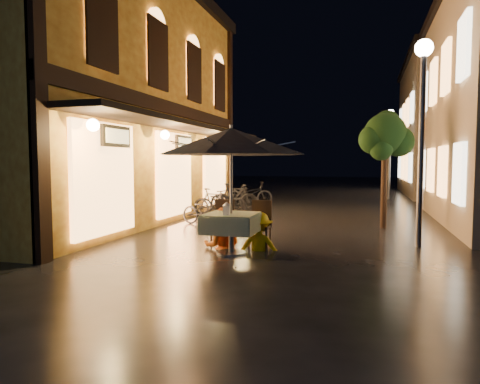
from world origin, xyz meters
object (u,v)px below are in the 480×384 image
(cafe_table, at_px, (231,223))
(person_yellow, at_px, (259,214))
(table_lantern, at_px, (227,208))
(person_orange, at_px, (222,208))
(bicycle_0, at_px, (205,211))
(streetlamp_near, at_px, (422,105))
(patio_umbrella, at_px, (231,141))

(cafe_table, relative_size, person_yellow, 0.68)
(table_lantern, relative_size, person_orange, 0.15)
(bicycle_0, bearing_deg, person_yellow, -126.51)
(cafe_table, xyz_separation_m, person_orange, (-0.35, 0.53, 0.22))
(person_yellow, distance_m, bicycle_0, 3.61)
(streetlamp_near, xyz_separation_m, bicycle_0, (-5.35, 1.62, -2.51))
(cafe_table, distance_m, patio_umbrella, 1.56)
(bicycle_0, bearing_deg, streetlamp_near, -91.87)
(table_lantern, distance_m, person_yellow, 0.93)
(patio_umbrella, distance_m, bicycle_0, 4.19)
(person_orange, bearing_deg, table_lantern, 98.75)
(patio_umbrella, bearing_deg, table_lantern, -90.00)
(table_lantern, xyz_separation_m, bicycle_0, (-1.82, 3.62, -0.51))
(streetlamp_near, relative_size, bicycle_0, 2.75)
(streetlamp_near, relative_size, patio_umbrella, 1.51)
(patio_umbrella, xyz_separation_m, person_yellow, (0.42, 0.53, -1.42))
(cafe_table, height_order, table_lantern, table_lantern)
(cafe_table, relative_size, person_orange, 0.61)
(streetlamp_near, xyz_separation_m, person_yellow, (-3.11, -1.20, -2.19))
(streetlamp_near, bearing_deg, patio_umbrella, -153.91)
(table_lantern, xyz_separation_m, person_orange, (-0.35, 0.80, -0.11))
(streetlamp_near, height_order, patio_umbrella, streetlamp_near)
(person_orange, relative_size, bicycle_0, 1.05)
(streetlamp_near, relative_size, person_orange, 2.61)
(patio_umbrella, xyz_separation_m, table_lantern, (-0.00, -0.28, -1.23))
(streetlamp_near, height_order, person_orange, streetlamp_near)
(streetlamp_near, xyz_separation_m, table_lantern, (-3.53, -2.00, -2.00))
(patio_umbrella, height_order, bicycle_0, patio_umbrella)
(table_lantern, distance_m, bicycle_0, 4.08)
(person_orange, distance_m, bicycle_0, 3.20)
(cafe_table, distance_m, table_lantern, 0.43)
(person_orange, distance_m, person_yellow, 0.78)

